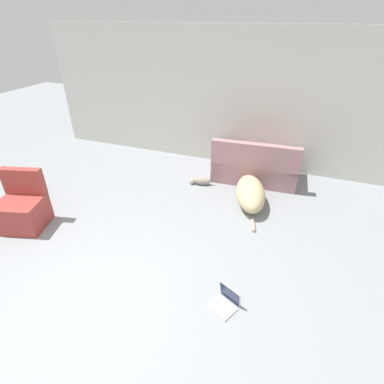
{
  "coord_description": "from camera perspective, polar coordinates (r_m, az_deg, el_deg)",
  "views": [
    {
      "loc": [
        1.87,
        -1.61,
        2.89
      ],
      "look_at": [
        0.47,
        2.13,
        0.48
      ],
      "focal_mm": 28.0,
      "sensor_mm": 36.0,
      "label": 1
    }
  ],
  "objects": [
    {
      "name": "ground_plane",
      "position": [
        3.8,
        -19.49,
        -20.87
      ],
      "size": [
        20.0,
        20.0,
        0.0
      ],
      "primitive_type": "plane",
      "color": "gray"
    },
    {
      "name": "wall_back",
      "position": [
        6.49,
        3.4,
        17.43
      ],
      "size": [
        7.45,
        0.06,
        2.72
      ],
      "color": "beige",
      "rests_on": "ground_plane"
    },
    {
      "name": "couch",
      "position": [
        6.05,
        11.9,
        4.78
      ],
      "size": [
        1.66,
        0.98,
        0.88
      ],
      "rotation": [
        0.0,
        0.0,
        3.2
      ],
      "color": "#A3757A",
      "rests_on": "ground_plane"
    },
    {
      "name": "dog",
      "position": [
        5.28,
        11.0,
        -0.02
      ],
      "size": [
        0.76,
        1.53,
        0.43
      ],
      "rotation": [
        0.0,
        0.0,
        1.85
      ],
      "color": "tan",
      "rests_on": "ground_plane"
    },
    {
      "name": "cat",
      "position": [
        5.81,
        1.59,
        2.1
      ],
      "size": [
        0.5,
        0.21,
        0.16
      ],
      "rotation": [
        0.0,
        0.0,
        3.33
      ],
      "color": "gray",
      "rests_on": "ground_plane"
    },
    {
      "name": "laptop_open",
      "position": [
        3.64,
        6.61,
        -19.66
      ],
      "size": [
        0.38,
        0.37,
        0.24
      ],
      "rotation": [
        0.0,
        0.0,
        -0.44
      ],
      "color": "#B7B7BC",
      "rests_on": "ground_plane"
    },
    {
      "name": "side_chair",
      "position": [
        5.27,
        -29.51,
        -2.76
      ],
      "size": [
        0.76,
        0.73,
        0.89
      ],
      "rotation": [
        0.0,
        0.0,
        0.27
      ],
      "color": "#993833",
      "rests_on": "ground_plane"
    }
  ]
}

